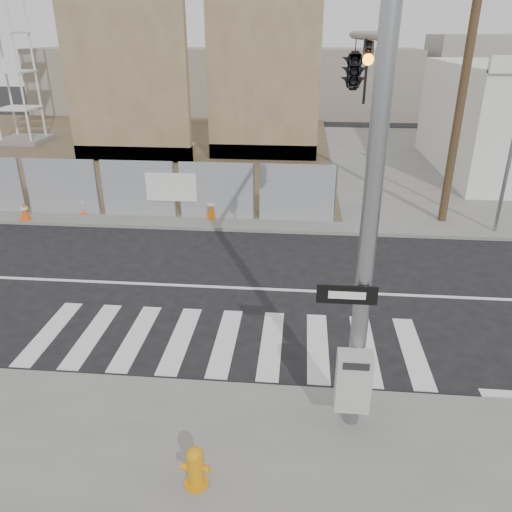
# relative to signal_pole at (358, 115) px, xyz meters

# --- Properties ---
(ground) EXTENTS (100.00, 100.00, 0.00)m
(ground) POSITION_rel_signal_pole_xyz_m (-2.49, 2.05, -4.78)
(ground) COLOR black
(ground) RESTS_ON ground
(sidewalk_far) EXTENTS (50.00, 20.00, 0.12)m
(sidewalk_far) POSITION_rel_signal_pole_xyz_m (-2.49, 16.05, -4.72)
(sidewalk_far) COLOR slate
(sidewalk_far) RESTS_ON ground
(signal_pole) EXTENTS (0.96, 5.87, 7.00)m
(signal_pole) POSITION_rel_signal_pole_xyz_m (0.00, 0.00, 0.00)
(signal_pole) COLOR gray
(signal_pole) RESTS_ON sidewalk_near
(concrete_wall_left) EXTENTS (6.00, 1.30, 8.00)m
(concrete_wall_left) POSITION_rel_signal_pole_xyz_m (-9.49, 15.13, -1.40)
(concrete_wall_left) COLOR #776047
(concrete_wall_left) RESTS_ON sidewalk_far
(concrete_wall_right) EXTENTS (5.50, 1.30, 8.00)m
(concrete_wall_right) POSITION_rel_signal_pole_xyz_m (-2.99, 16.13, -1.40)
(concrete_wall_right) COLOR #776047
(concrete_wall_right) RESTS_ON sidewalk_far
(utility_pole_right) EXTENTS (1.60, 0.28, 10.00)m
(utility_pole_right) POSITION_rel_signal_pole_xyz_m (4.01, 7.55, 0.42)
(utility_pole_right) COLOR #4E3D24
(utility_pole_right) RESTS_ON sidewalk_far
(fire_hydrant) EXTENTS (0.43, 0.43, 0.69)m
(fire_hydrant) POSITION_rel_signal_pole_xyz_m (-2.35, -4.31, -4.32)
(fire_hydrant) COLOR orange
(fire_hydrant) RESTS_ON sidewalk_near
(traffic_cone_b) EXTENTS (0.38, 0.38, 0.63)m
(traffic_cone_b) POSITION_rel_signal_pole_xyz_m (-10.61, 6.27, -4.35)
(traffic_cone_b) COLOR #E84E0C
(traffic_cone_b) RESTS_ON sidewalk_far
(traffic_cone_c) EXTENTS (0.41, 0.41, 0.70)m
(traffic_cone_c) POSITION_rel_signal_pole_xyz_m (-8.81, 7.16, -4.32)
(traffic_cone_c) COLOR #E94A0C
(traffic_cone_c) RESTS_ON sidewalk_far
(traffic_cone_d) EXTENTS (0.49, 0.49, 0.74)m
(traffic_cone_d) POSITION_rel_signal_pole_xyz_m (-4.11, 7.09, -4.30)
(traffic_cone_d) COLOR orange
(traffic_cone_d) RESTS_ON sidewalk_far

